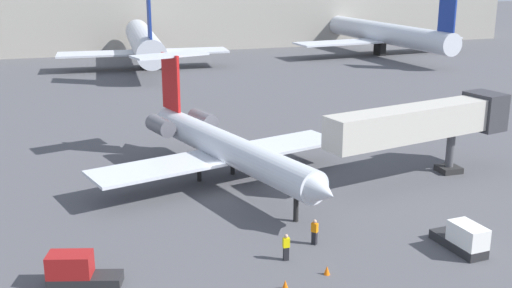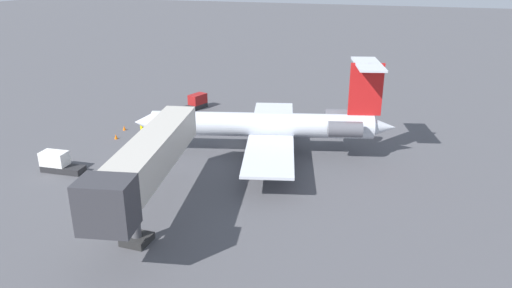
% 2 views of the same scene
% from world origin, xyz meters
% --- Properties ---
extents(ground_plane, '(400.00, 400.00, 0.10)m').
position_xyz_m(ground_plane, '(0.00, 0.00, -0.05)').
color(ground_plane, '#4C4C51').
extents(regional_jet, '(22.17, 25.81, 9.36)m').
position_xyz_m(regional_jet, '(0.47, 3.05, 3.14)').
color(regional_jet, silver).
rests_on(regional_jet, ground_plane).
extents(jet_bridge, '(17.77, 6.59, 6.51)m').
position_xyz_m(jet_bridge, '(16.87, -1.28, 4.81)').
color(jet_bridge, '#B7B2A8').
rests_on(jet_bridge, ground_plane).
extents(ground_crew_marshaller, '(0.45, 0.48, 1.69)m').
position_xyz_m(ground_crew_marshaller, '(2.96, -10.49, 0.86)').
color(ground_crew_marshaller, black).
rests_on(ground_crew_marshaller, ground_plane).
extents(ground_crew_loader, '(0.41, 0.28, 1.69)m').
position_xyz_m(ground_crew_loader, '(0.47, -12.03, 0.86)').
color(ground_crew_loader, black).
rests_on(ground_crew_loader, ground_plane).
extents(baggage_tug_lead, '(1.72, 4.10, 1.90)m').
position_xyz_m(baggage_tug_lead, '(11.34, -14.24, 0.84)').
color(baggage_tug_lead, '#262628').
rests_on(baggage_tug_lead, ground_plane).
extents(baggage_tug_trailing, '(4.23, 2.46, 1.90)m').
position_xyz_m(baggage_tug_trailing, '(-11.64, -11.34, 0.84)').
color(baggage_tug_trailing, '#262628').
rests_on(baggage_tug_trailing, ground_plane).
extents(traffic_cone_near, '(0.36, 0.36, 0.55)m').
position_xyz_m(traffic_cone_near, '(-0.80, -15.31, 0.28)').
color(traffic_cone_near, orange).
rests_on(traffic_cone_near, ground_plane).
extents(traffic_cone_mid, '(0.36, 0.36, 0.55)m').
position_xyz_m(traffic_cone_mid, '(2.07, -14.47, 0.28)').
color(traffic_cone_mid, orange).
rests_on(traffic_cone_mid, ground_plane).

